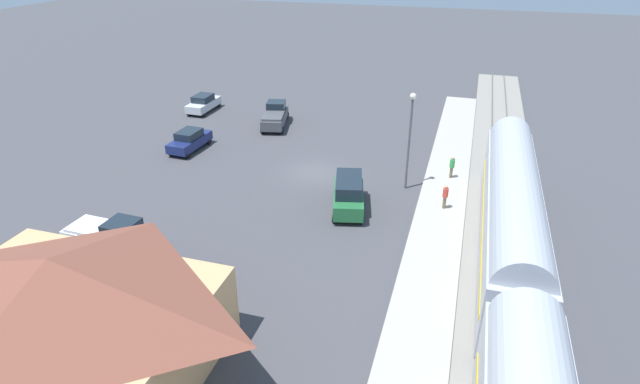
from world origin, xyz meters
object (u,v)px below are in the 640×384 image
at_px(station_building, 62,313).
at_px(pickup_white, 111,236).
at_px(suv_green, 349,193).
at_px(light_pole_near_platform, 410,130).
at_px(pedestrian_on_platform, 452,166).
at_px(sedan_navy, 190,140).
at_px(pickup_charcoal, 275,116).
at_px(pedestrian_waiting_far, 445,195).
at_px(passenger_train, 519,324).
at_px(sedan_silver, 203,103).

relative_size(station_building, pickup_white, 2.25).
xyz_separation_m(suv_green, light_pole_near_platform, (-3.28, -4.21, 3.41)).
relative_size(pedestrian_on_platform, sedan_navy, 0.37).
bearing_deg(pickup_white, pedestrian_on_platform, -140.08).
distance_m(station_building, pickup_white, 9.31).
height_order(station_building, pedestrian_on_platform, station_building).
xyz_separation_m(station_building, pedestrian_on_platform, (-14.28, -23.53, -1.62)).
height_order(pickup_charcoal, sedan_navy, pickup_charcoal).
height_order(pedestrian_on_platform, pedestrian_waiting_far, same).
distance_m(pedestrian_waiting_far, light_pole_near_platform, 5.26).
bearing_deg(passenger_train, pickup_white, -8.54).
bearing_deg(sedan_navy, pickup_white, 103.07).
bearing_deg(sedan_navy, passenger_train, 144.10).
relative_size(station_building, pedestrian_on_platform, 7.21).
height_order(station_building, sedan_navy, station_building).
bearing_deg(passenger_train, station_building, 14.93).
relative_size(pedestrian_waiting_far, sedan_navy, 0.37).
height_order(pedestrian_waiting_far, light_pole_near_platform, light_pole_near_platform).
bearing_deg(light_pole_near_platform, station_building, 62.34).
relative_size(pedestrian_on_platform, suv_green, 0.33).
relative_size(station_building, light_pole_near_platform, 1.72).
xyz_separation_m(pedestrian_on_platform, sedan_navy, (21.96, 0.14, -0.40)).
xyz_separation_m(station_building, sedan_silver, (11.64, -33.18, -2.02)).
distance_m(pedestrian_on_platform, pickup_white, 24.01).
bearing_deg(suv_green, sedan_silver, -39.33).
height_order(passenger_train, pickup_charcoal, passenger_train).
distance_m(sedan_silver, pickup_white, 26.16).
xyz_separation_m(pedestrian_on_platform, pickup_white, (18.42, 15.41, -0.25)).
distance_m(station_building, pickup_charcoal, 31.39).
bearing_deg(pickup_charcoal, pickup_white, 86.84).
xyz_separation_m(pickup_charcoal, light_pole_near_platform, (-14.06, 9.83, 3.53)).
xyz_separation_m(pedestrian_on_platform, pickup_charcoal, (17.14, -7.67, -0.25)).
xyz_separation_m(pickup_charcoal, pickup_white, (1.27, 23.08, 0.00)).
xyz_separation_m(passenger_train, suv_green, (10.07, -12.36, -1.71)).
height_order(pickup_charcoal, pickup_white, same).
bearing_deg(suv_green, light_pole_near_platform, -127.86).
bearing_deg(pedestrian_on_platform, passenger_train, 101.23).
distance_m(pedestrian_on_platform, sedan_silver, 27.66).
height_order(station_building, pickup_charcoal, station_building).
xyz_separation_m(passenger_train, pedestrian_waiting_far, (3.82, -13.73, -1.58)).
bearing_deg(suv_green, passenger_train, 129.19).
xyz_separation_m(sedan_silver, pickup_white, (-7.50, 25.06, 0.15)).
bearing_deg(pickup_charcoal, sedan_silver, -12.72).
xyz_separation_m(passenger_train, sedan_silver, (29.64, -28.38, -1.98)).
relative_size(station_building, pedestrian_waiting_far, 7.21).
bearing_deg(pedestrian_on_platform, pickup_white, 39.92).
bearing_deg(pickup_white, pickup_charcoal, -93.16).
xyz_separation_m(pickup_charcoal, sedan_silver, (8.77, -1.98, -0.15)).
distance_m(sedan_navy, sedan_silver, 10.56).
distance_m(sedan_navy, pickup_white, 15.67).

